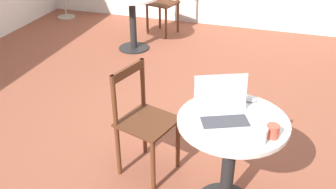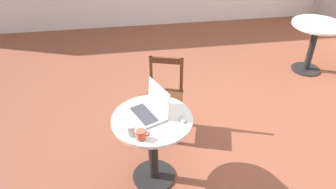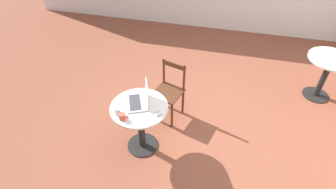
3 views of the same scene
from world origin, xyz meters
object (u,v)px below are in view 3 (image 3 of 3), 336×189
cafe_table_near (140,118)px  mug (122,117)px  drinking_glass (118,111)px  laptop (140,100)px  chair_near_back (169,92)px  mouse (158,113)px  cafe_table_mid (328,69)px

cafe_table_near → mug: 0.37m
mug → drinking_glass: size_ratio=1.15×
drinking_glass → cafe_table_near: bearing=43.8°
laptop → drinking_glass: bearing=-126.2°
cafe_table_near → drinking_glass: (-0.19, -0.18, 0.25)m
chair_near_back → mouse: bearing=-86.1°
cafe_table_mid → mug: bearing=-143.1°
mug → drinking_glass: drinking_glass is taller
cafe_table_near → laptop: (-0.01, 0.07, 0.26)m
mouse → mug: bearing=-154.6°
cafe_table_mid → chair_near_back: bearing=-155.9°
cafe_table_mid → mouse: 2.90m
mouse → mug: 0.41m
chair_near_back → mouse: size_ratio=8.84×
cafe_table_near → mouse: (0.26, -0.07, 0.22)m
cafe_table_near → mug: bearing=-114.7°
cafe_table_near → laptop: 0.27m
mug → mouse: bearing=25.4°
cafe_table_mid → laptop: 3.04m
drinking_glass → laptop: bearing=53.8°
cafe_table_near → drinking_glass: 0.37m
cafe_table_mid → laptop: size_ratio=1.77×
cafe_table_near → cafe_table_mid: same height
drinking_glass → cafe_table_mid: bearing=35.2°
cafe_table_near → mouse: mouse is taller
cafe_table_mid → cafe_table_near: bearing=-145.6°
cafe_table_mid → chair_near_back: size_ratio=0.84×
cafe_table_near → laptop: laptop is taller
cafe_table_mid → mug: size_ratio=6.63×
laptop → cafe_table_mid: bearing=33.3°
mouse → mug: size_ratio=0.89×
chair_near_back → drinking_glass: chair_near_back is taller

